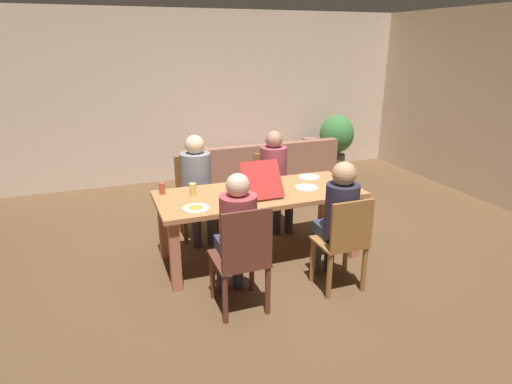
% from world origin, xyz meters
% --- Properties ---
extents(ground_plane, '(20.00, 20.00, 0.00)m').
position_xyz_m(ground_plane, '(0.00, 0.00, 0.00)').
color(ground_plane, brown).
extents(back_wall, '(7.40, 0.12, 2.65)m').
position_xyz_m(back_wall, '(0.00, 3.09, 1.32)').
color(back_wall, beige).
rests_on(back_wall, ground).
extents(side_wall_right, '(0.12, 5.25, 2.65)m').
position_xyz_m(side_wall_right, '(3.70, 0.93, 1.32)').
color(side_wall_right, beige).
rests_on(side_wall_right, ground).
extents(dining_table, '(2.07, 0.86, 0.73)m').
position_xyz_m(dining_table, '(0.00, 0.00, 0.63)').
color(dining_table, '#B97845').
rests_on(dining_table, ground).
extents(chair_0, '(0.44, 0.46, 0.96)m').
position_xyz_m(chair_0, '(-0.48, -0.87, 0.50)').
color(chair_0, brown).
rests_on(chair_0, ground).
extents(person_0, '(0.31, 0.48, 1.20)m').
position_xyz_m(person_0, '(-0.48, -0.72, 0.70)').
color(person_0, '#2F374E').
rests_on(person_0, ground).
extents(chair_1, '(0.44, 0.39, 0.93)m').
position_xyz_m(chair_1, '(-0.48, 0.85, 0.51)').
color(chair_1, brown).
rests_on(chair_1, ground).
extents(person_1, '(0.34, 0.51, 1.21)m').
position_xyz_m(person_1, '(-0.48, 0.71, 0.71)').
color(person_1, '#423B4B').
rests_on(person_1, ground).
extents(chair_2, '(0.39, 0.39, 0.88)m').
position_xyz_m(chair_2, '(0.48, 0.86, 0.49)').
color(chair_2, '#9C682C').
rests_on(chair_2, ground).
extents(person_2, '(0.32, 0.51, 1.18)m').
position_xyz_m(person_2, '(0.48, 0.72, 0.70)').
color(person_2, '#2E2F38').
rests_on(person_2, ground).
extents(chair_3, '(0.43, 0.38, 0.91)m').
position_xyz_m(chair_3, '(0.48, -0.87, 0.48)').
color(chair_3, '#976332').
rests_on(chair_3, ground).
extents(person_3, '(0.30, 0.48, 1.21)m').
position_xyz_m(person_3, '(0.48, -0.74, 0.71)').
color(person_3, '#303749').
rests_on(person_3, ground).
extents(pizza_box_0, '(0.39, 0.61, 0.35)m').
position_xyz_m(pizza_box_0, '(-0.04, 0.08, 0.78)').
color(pizza_box_0, red).
rests_on(pizza_box_0, dining_table).
extents(plate_0, '(0.23, 0.23, 0.01)m').
position_xyz_m(plate_0, '(0.70, 0.27, 0.74)').
color(plate_0, white).
rests_on(plate_0, dining_table).
extents(plate_1, '(0.25, 0.25, 0.03)m').
position_xyz_m(plate_1, '(-0.71, -0.23, 0.74)').
color(plate_1, white).
rests_on(plate_1, dining_table).
extents(plate_2, '(0.24, 0.24, 0.01)m').
position_xyz_m(plate_2, '(0.50, -0.06, 0.74)').
color(plate_2, white).
rests_on(plate_2, dining_table).
extents(drinking_glass_0, '(0.06, 0.06, 0.12)m').
position_xyz_m(drinking_glass_0, '(-0.93, 0.28, 0.79)').
color(drinking_glass_0, '#BB4E31').
rests_on(drinking_glass_0, dining_table).
extents(drinking_glass_1, '(0.06, 0.06, 0.10)m').
position_xyz_m(drinking_glass_1, '(-0.32, -0.27, 0.78)').
color(drinking_glass_1, silver).
rests_on(drinking_glass_1, dining_table).
extents(drinking_glass_2, '(0.07, 0.07, 0.13)m').
position_xyz_m(drinking_glass_2, '(-0.66, 0.12, 0.80)').
color(drinking_glass_2, '#DFC15E').
rests_on(drinking_glass_2, dining_table).
extents(couch, '(2.13, 0.88, 0.72)m').
position_xyz_m(couch, '(1.01, 2.36, 0.26)').
color(couch, '#95644F').
rests_on(couch, ground).
extents(potted_plant, '(0.58, 0.58, 1.00)m').
position_xyz_m(potted_plant, '(2.36, 2.50, 0.60)').
color(potted_plant, '#545653').
rests_on(potted_plant, ground).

